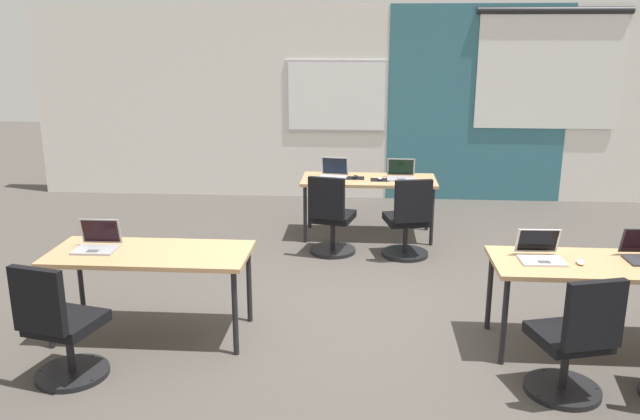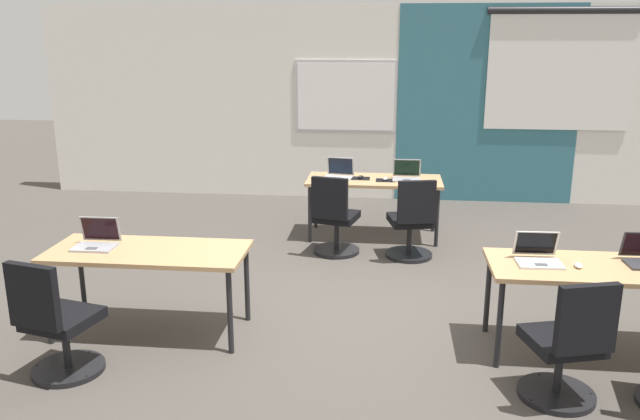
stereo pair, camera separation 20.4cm
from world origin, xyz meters
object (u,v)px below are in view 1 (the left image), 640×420
Objects in this scene: desk_far_center at (369,183)px; mouse_far_left at (355,177)px; chair_far_right at (408,225)px; desk_near_right at (598,270)px; laptop_far_right at (401,175)px; laptop_far_left at (333,173)px; chair_far_left at (331,222)px; desk_near_left at (150,259)px; laptop_near_right_inner at (541,254)px; mouse_far_right at (380,178)px; laptop_near_left_end at (97,243)px; mouse_near_right_inner at (580,262)px; chair_near_right_inner at (573,347)px; chair_near_left_end at (61,332)px.

desk_far_center is 0.18m from mouse_far_left.
desk_near_right is at bearing 110.48° from chair_far_right.
chair_far_right is (0.05, -0.77, -0.39)m from laptop_far_right.
chair_far_left is (0.02, -0.73, -0.39)m from laptop_far_left.
desk_near_right is 4.80× the size of laptop_far_right.
desk_near_left is 3.07m from laptop_near_right_inner.
mouse_far_right is at bearing -161.40° from laptop_far_right.
laptop_near_left_end is 3.57m from mouse_far_right.
laptop_near_left_end is at bearing 62.71° from chair_far_left.
mouse_far_right is (-1.62, 2.73, 0.08)m from desk_near_right.
mouse_far_right is at bearing 111.76° from laptop_near_right_inner.
desk_near_right is 15.41× the size of mouse_near_right_inner.
mouse_near_right_inner is 3.15m from mouse_far_right.
desk_far_center is 1.74× the size of chair_near_right_inner.
laptop_near_left_end is 0.36× the size of chair_far_right.
chair_far_left is at bearing -73.61° from chair_near_right_inner.
laptop_near_right_inner is at bearing 101.48° from chair_far_right.
laptop_far_left reaches higher than laptop_near_right_inner.
laptop_near_right_inner is 1.02× the size of laptop_far_right.
laptop_near_right_inner is at bearing -0.63° from laptop_near_left_end.
desk_near_left is at bearing -103.82° from chair_near_left_end.
chair_near_right_inner and chair_far_left have the same top height.
mouse_near_right_inner is 0.11× the size of chair_far_left.
laptop_far_left is 0.81m from laptop_far_right.
mouse_far_right is (0.54, 0.63, 0.36)m from chair_far_left.
laptop_far_right is (2.13, 2.82, 0.11)m from desk_near_left.
chair_far_right is at bearing 111.78° from laptop_near_right_inner.
laptop_near_right_inner is at bearing -48.97° from laptop_far_left.
chair_far_right reaches higher than mouse_near_right_inner.
desk_far_center is 14.96× the size of mouse_far_right.
laptop_near_left_end is (-1.77, -2.07, 0.39)m from chair_far_left.
laptop_far_right reaches higher than desk_far_center.
laptop_far_left is (-2.18, 2.83, 0.11)m from desk_near_right.
laptop_near_left_end reaches higher than desk_far_center.
laptop_near_left_end is at bearing -113.13° from laptop_far_left.
chair_far_left is (-2.16, 2.10, -0.28)m from desk_near_right.
chair_near_right_inner is 8.05× the size of mouse_far_left.
desk_near_left and desk_far_center have the same top height.
desk_near_right is 13.99× the size of mouse_far_left.
desk_near_right is 3.13m from laptop_far_right.
desk_near_left is 1.74× the size of chair_near_left_end.
chair_far_left and chair_far_right have the same top height.
chair_far_right is at bearing -60.11° from desk_far_center.
chair_far_left is 2.76× the size of laptop_far_right.
mouse_near_right_inner is 3.11m from laptop_far_right.
chair_near_right_inner reaches higher than mouse_near_right_inner.
mouse_far_right is (0.29, -0.07, 0.00)m from mouse_far_left.
chair_far_right reaches higher than mouse_far_right.
laptop_far_left is at bearing -78.98° from chair_near_right_inner.
laptop_far_right is at bearing -124.77° from chair_far_left.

